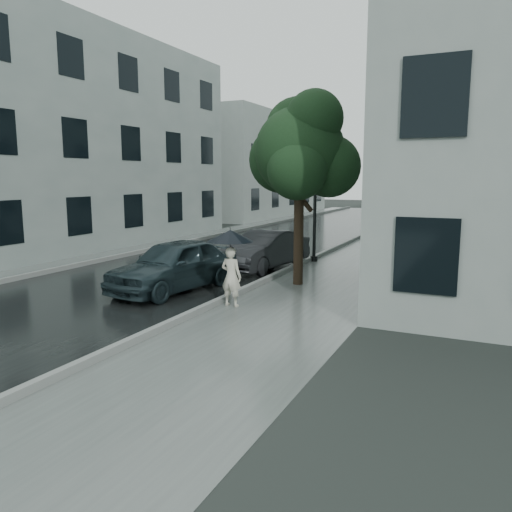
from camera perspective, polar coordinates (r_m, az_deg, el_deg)
The scene contains 14 objects.
ground at distance 10.12m, azimuth -1.73°, elevation -8.93°, with size 120.00×120.00×0.00m, color black.
sidewalk at distance 21.23m, azimuth 13.55°, elevation 0.33°, with size 3.50×60.00×0.01m, color slate.
kerb_near at distance 21.65m, azimuth 8.82°, elevation 0.82°, with size 0.15×60.00×0.15m, color slate.
asphalt_road at distance 22.86m, azimuth 0.36°, elevation 1.18°, with size 6.85×60.00×0.00m, color black.
kerb_far at distance 24.50m, azimuth -7.11°, elevation 1.81°, with size 0.15×60.00×0.15m, color slate.
sidewalk_far at distance 25.01m, azimuth -8.91°, elevation 1.75°, with size 1.70×60.00×0.01m, color #4C5451.
building_far_a at distance 24.61m, azimuth -23.07°, elevation 12.11°, with size 7.02×20.00×9.50m.
building_far_b at distance 42.65m, azimuth -0.24°, elevation 10.20°, with size 7.02×18.00×8.00m.
pedestrian at distance 12.09m, azimuth -2.85°, elevation -2.35°, with size 0.53×0.35×1.46m, color beige.
umbrella at distance 11.98m, azimuth -2.96°, elevation 2.34°, with size 1.40×1.40×0.98m.
street_tree at distance 14.53m, azimuth 5.15°, elevation 11.86°, with size 3.35×3.04×5.49m.
lamp_post at distance 18.60m, azimuth 6.42°, elevation 9.00°, with size 0.83×0.42×5.50m.
car_near at distance 13.96m, azimuth -9.32°, elevation -1.01°, with size 1.68×4.18×1.43m, color #1C2B30.
car_far at distance 17.04m, azimuth 1.04°, elevation 0.71°, with size 1.38×3.96×1.31m, color black.
Camera 1 is at (4.32, -8.61, 3.12)m, focal length 35.00 mm.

